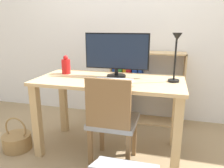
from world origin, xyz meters
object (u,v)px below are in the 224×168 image
monitor (117,53)px  basket (17,141)px  keyboard (114,80)px  vase (66,66)px  bookshelf (134,86)px  chair (112,119)px  desk_lamp (176,53)px

monitor → basket: size_ratio=1.79×
keyboard → vase: (-0.55, 0.17, 0.07)m
keyboard → bookshelf: bookshelf is taller
vase → bookshelf: vase is taller
monitor → keyboard: size_ratio=1.78×
keyboard → chair: bearing=-79.9°
keyboard → desk_lamp: bearing=6.0°
keyboard → bookshelf: bearing=86.6°
keyboard → desk_lamp: 0.58m
monitor → keyboard: 0.28m
keyboard → vase: bearing=162.7°
keyboard → monitor: bearing=95.7°
monitor → chair: bearing=-82.0°
keyboard → bookshelf: (0.05, 0.86, -0.28)m
chair → bookshelf: bearing=84.0°
vase → basket: size_ratio=0.55×
keyboard → basket: bearing=-170.5°
vase → monitor: bearing=0.6°
bookshelf → chair: bearing=-90.9°
desk_lamp → bookshelf: 1.07m
monitor → desk_lamp: desk_lamp is taller
keyboard → basket: size_ratio=1.01×
monitor → desk_lamp: bearing=-12.8°
chair → desk_lamp: bearing=21.9°
desk_lamp → basket: 1.75m
keyboard → chair: chair is taller
monitor → bookshelf: (0.07, 0.68, -0.51)m
desk_lamp → bookshelf: bearing=120.2°
vase → basket: 0.91m
vase → bookshelf: 0.98m
desk_lamp → chair: 0.77m
monitor → bookshelf: size_ratio=0.68×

